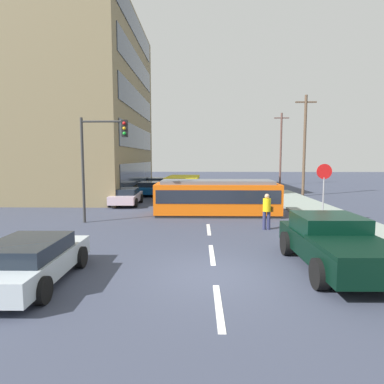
{
  "coord_description": "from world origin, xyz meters",
  "views": [
    {
      "loc": [
        -0.44,
        -9.14,
        3.32
      ],
      "look_at": [
        -0.85,
        9.37,
        1.41
      ],
      "focal_mm": 30.97,
      "sensor_mm": 36.0,
      "label": 1
    }
  ],
  "objects_px": {
    "city_bus": "(183,186)",
    "utility_pole_far": "(281,148)",
    "traffic_light_mast": "(100,151)",
    "utility_pole_mid": "(305,144)",
    "parked_sedan_furthest": "(157,183)",
    "parked_sedan_near": "(29,260)",
    "parked_sedan_far": "(149,188)",
    "stop_sign": "(324,180)",
    "streetcar_tram": "(217,197)",
    "parked_sedan_mid": "(126,196)",
    "pickup_truck_parked": "(334,243)",
    "pedestrian_crossing": "(267,209)"
  },
  "relations": [
    {
      "from": "traffic_light_mast",
      "to": "parked_sedan_mid",
      "type": "bearing_deg",
      "value": 91.27
    },
    {
      "from": "streetcar_tram",
      "to": "parked_sedan_furthest",
      "type": "height_order",
      "value": "streetcar_tram"
    },
    {
      "from": "pickup_truck_parked",
      "to": "parked_sedan_mid",
      "type": "distance_m",
      "value": 16.23
    },
    {
      "from": "parked_sedan_mid",
      "to": "streetcar_tram",
      "type": "bearing_deg",
      "value": -32.62
    },
    {
      "from": "streetcar_tram",
      "to": "pedestrian_crossing",
      "type": "height_order",
      "value": "streetcar_tram"
    },
    {
      "from": "utility_pole_mid",
      "to": "utility_pole_far",
      "type": "xyz_separation_m",
      "value": [
        0.93,
        12.21,
        0.05
      ]
    },
    {
      "from": "streetcar_tram",
      "to": "utility_pole_mid",
      "type": "height_order",
      "value": "utility_pole_mid"
    },
    {
      "from": "parked_sedan_furthest",
      "to": "traffic_light_mast",
      "type": "xyz_separation_m",
      "value": [
        -0.45,
        -18.98,
        3.06
      ]
    },
    {
      "from": "parked_sedan_mid",
      "to": "utility_pole_mid",
      "type": "relative_size",
      "value": 0.48
    },
    {
      "from": "pickup_truck_parked",
      "to": "parked_sedan_furthest",
      "type": "xyz_separation_m",
      "value": [
        -8.6,
        25.94,
        -0.17
      ]
    },
    {
      "from": "parked_sedan_mid",
      "to": "stop_sign",
      "type": "bearing_deg",
      "value": -29.28
    },
    {
      "from": "parked_sedan_near",
      "to": "utility_pole_far",
      "type": "height_order",
      "value": "utility_pole_far"
    },
    {
      "from": "city_bus",
      "to": "parked_sedan_near",
      "type": "height_order",
      "value": "city_bus"
    },
    {
      "from": "parked_sedan_furthest",
      "to": "utility_pole_mid",
      "type": "bearing_deg",
      "value": -25.74
    },
    {
      "from": "utility_pole_mid",
      "to": "stop_sign",
      "type": "bearing_deg",
      "value": -102.93
    },
    {
      "from": "parked_sedan_furthest",
      "to": "utility_pole_mid",
      "type": "relative_size",
      "value": 0.48
    },
    {
      "from": "utility_pole_mid",
      "to": "parked_sedan_furthest",
      "type": "bearing_deg",
      "value": 154.26
    },
    {
      "from": "streetcar_tram",
      "to": "parked_sedan_near",
      "type": "bearing_deg",
      "value": -117.11
    },
    {
      "from": "parked_sedan_far",
      "to": "parked_sedan_furthest",
      "type": "bearing_deg",
      "value": 90.79
    },
    {
      "from": "pedestrian_crossing",
      "to": "streetcar_tram",
      "type": "bearing_deg",
      "value": 118.38
    },
    {
      "from": "parked_sedan_near",
      "to": "utility_pole_mid",
      "type": "relative_size",
      "value": 0.49
    },
    {
      "from": "pickup_truck_parked",
      "to": "parked_sedan_mid",
      "type": "relative_size",
      "value": 1.22
    },
    {
      "from": "pickup_truck_parked",
      "to": "utility_pole_mid",
      "type": "height_order",
      "value": "utility_pole_mid"
    },
    {
      "from": "pickup_truck_parked",
      "to": "parked_sedan_far",
      "type": "xyz_separation_m",
      "value": [
        -8.51,
        19.8,
        -0.17
      ]
    },
    {
      "from": "parked_sedan_near",
      "to": "traffic_light_mast",
      "type": "relative_size",
      "value": 0.8
    },
    {
      "from": "streetcar_tram",
      "to": "traffic_light_mast",
      "type": "height_order",
      "value": "traffic_light_mast"
    },
    {
      "from": "pedestrian_crossing",
      "to": "city_bus",
      "type": "bearing_deg",
      "value": 110.76
    },
    {
      "from": "parked_sedan_far",
      "to": "parked_sedan_furthest",
      "type": "relative_size",
      "value": 1.06
    },
    {
      "from": "pedestrian_crossing",
      "to": "parked_sedan_mid",
      "type": "bearing_deg",
      "value": 136.53
    },
    {
      "from": "parked_sedan_furthest",
      "to": "stop_sign",
      "type": "relative_size",
      "value": 1.44
    },
    {
      "from": "parked_sedan_mid",
      "to": "pedestrian_crossing",
      "type": "bearing_deg",
      "value": -43.47
    },
    {
      "from": "parked_sedan_furthest",
      "to": "utility_pole_mid",
      "type": "height_order",
      "value": "utility_pole_mid"
    },
    {
      "from": "parked_sedan_furthest",
      "to": "stop_sign",
      "type": "height_order",
      "value": "stop_sign"
    },
    {
      "from": "city_bus",
      "to": "stop_sign",
      "type": "xyz_separation_m",
      "value": [
        7.58,
        -10.29,
        1.15
      ]
    },
    {
      "from": "parked_sedan_mid",
      "to": "pickup_truck_parked",
      "type": "bearing_deg",
      "value": -55.5
    },
    {
      "from": "parked_sedan_near",
      "to": "stop_sign",
      "type": "xyz_separation_m",
      "value": [
        10.73,
        8.3,
        1.57
      ]
    },
    {
      "from": "city_bus",
      "to": "traffic_light_mast",
      "type": "bearing_deg",
      "value": -109.78
    },
    {
      "from": "traffic_light_mast",
      "to": "utility_pole_mid",
      "type": "height_order",
      "value": "utility_pole_mid"
    },
    {
      "from": "streetcar_tram",
      "to": "stop_sign",
      "type": "height_order",
      "value": "stop_sign"
    },
    {
      "from": "city_bus",
      "to": "utility_pole_far",
      "type": "xyz_separation_m",
      "value": [
        11.35,
        14.29,
        3.53
      ]
    },
    {
      "from": "city_bus",
      "to": "parked_sedan_far",
      "type": "xyz_separation_m",
      "value": [
        -3.16,
        2.54,
        -0.42
      ]
    },
    {
      "from": "streetcar_tram",
      "to": "utility_pole_far",
      "type": "xyz_separation_m",
      "value": [
        9.01,
        22.15,
        3.51
      ]
    },
    {
      "from": "parked_sedan_near",
      "to": "pickup_truck_parked",
      "type": "bearing_deg",
      "value": 8.89
    },
    {
      "from": "parked_sedan_far",
      "to": "streetcar_tram",
      "type": "bearing_deg",
      "value": -62.06
    },
    {
      "from": "parked_sedan_furthest",
      "to": "parked_sedan_far",
      "type": "bearing_deg",
      "value": -89.21
    },
    {
      "from": "parked_sedan_far",
      "to": "traffic_light_mast",
      "type": "distance_m",
      "value": 13.21
    },
    {
      "from": "parked_sedan_furthest",
      "to": "traffic_light_mast",
      "type": "height_order",
      "value": "traffic_light_mast"
    },
    {
      "from": "streetcar_tram",
      "to": "city_bus",
      "type": "bearing_deg",
      "value": 106.63
    },
    {
      "from": "streetcar_tram",
      "to": "parked_sedan_mid",
      "type": "relative_size",
      "value": 1.72
    },
    {
      "from": "pedestrian_crossing",
      "to": "parked_sedan_mid",
      "type": "height_order",
      "value": "pedestrian_crossing"
    }
  ]
}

